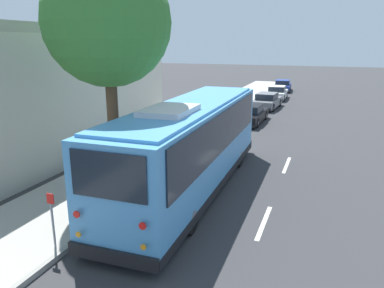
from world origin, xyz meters
TOP-DOWN VIEW (x-y plane):
  - ground_plane at (0.00, 0.00)m, footprint 160.00×160.00m
  - sidewalk_slab at (0.00, 3.40)m, footprint 80.00×3.67m
  - curb_strip at (0.00, 1.50)m, footprint 80.00×0.14m
  - shuttle_bus at (-0.15, -0.09)m, footprint 11.52×2.86m
  - parked_sedan_black at (12.75, 0.32)m, footprint 4.69×1.79m
  - parked_sedan_gray at (18.95, 0.23)m, footprint 4.60×2.03m
  - parked_sedan_white at (24.55, 0.17)m, footprint 4.17×1.82m
  - parked_sedan_blue at (31.10, 0.47)m, footprint 4.37×2.04m
  - street_tree at (-1.32, 2.36)m, footprint 4.25×4.25m
  - sign_post_near at (-5.51, 1.77)m, footprint 0.06×0.22m
  - sign_post_far at (-3.32, 1.77)m, footprint 0.06×0.06m
  - fire_hydrant at (8.89, 1.98)m, footprint 0.22×0.22m
  - lane_stripe_mid at (-1.87, -3.16)m, footprint 2.40×0.14m
  - lane_stripe_ahead at (4.13, -3.16)m, footprint 2.40×0.14m

SIDE VIEW (x-z plane):
  - ground_plane at x=0.00m, z-range 0.00..0.00m
  - lane_stripe_mid at x=-1.87m, z-range 0.00..0.01m
  - lane_stripe_ahead at x=4.13m, z-range 0.00..0.01m
  - sidewalk_slab at x=0.00m, z-range 0.00..0.15m
  - curb_strip at x=0.00m, z-range 0.00..0.15m
  - fire_hydrant at x=8.89m, z-range 0.15..0.96m
  - parked_sedan_blue at x=31.10m, z-range -0.05..1.22m
  - parked_sedan_black at x=12.75m, z-range -0.05..1.22m
  - parked_sedan_white at x=24.55m, z-range -0.05..1.25m
  - parked_sedan_gray at x=18.95m, z-range -0.05..1.26m
  - sign_post_far at x=-3.32m, z-range 0.15..1.51m
  - sign_post_near at x=-5.51m, z-range 0.17..1.70m
  - shuttle_bus at x=-0.15m, z-range 0.13..3.61m
  - street_tree at x=-1.32m, z-range 1.99..10.66m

